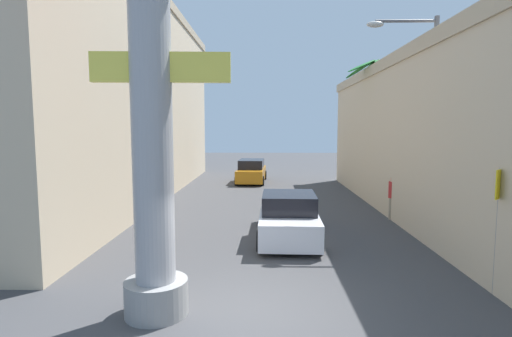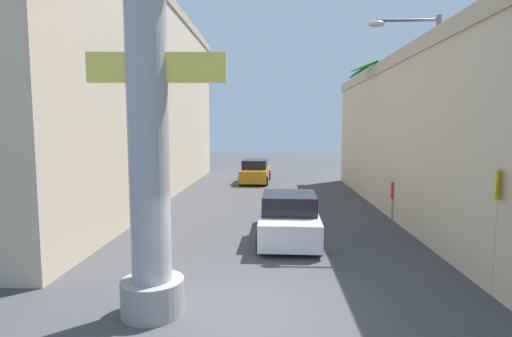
% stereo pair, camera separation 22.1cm
% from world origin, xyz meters
% --- Properties ---
extents(ground_plane, '(84.21, 84.21, 0.00)m').
position_xyz_m(ground_plane, '(0.00, 10.00, 0.00)').
color(ground_plane, '#424244').
extents(building_left, '(8.65, 25.54, 10.53)m').
position_xyz_m(building_left, '(-9.05, 13.60, 5.27)').
color(building_left, '#C6B293').
rests_on(building_left, ground).
extents(building_right, '(7.51, 28.15, 6.69)m').
position_xyz_m(building_right, '(9.05, 6.79, 3.35)').
color(building_right, '#C6B293').
rests_on(building_right, ground).
extents(neon_sign_pole, '(2.93, 1.25, 9.55)m').
position_xyz_m(neon_sign_pole, '(-1.88, -0.03, 4.26)').
color(neon_sign_pole, '#9E9EA3').
rests_on(neon_sign_pole, ground).
extents(street_lamp, '(2.34, 0.28, 7.30)m').
position_xyz_m(street_lamp, '(5.47, 5.75, 4.39)').
color(street_lamp, '#59595E').
rests_on(street_lamp, ground).
extents(crossing_sign, '(0.47, 0.47, 2.85)m').
position_xyz_m(crossing_sign, '(5.41, 1.09, 1.86)').
color(crossing_sign, slate).
rests_on(crossing_sign, ground).
extents(car_lead, '(2.10, 4.83, 1.56)m').
position_xyz_m(car_lead, '(1.07, 5.63, 0.70)').
color(car_lead, black).
rests_on(car_lead, ground).
extents(car_far, '(2.08, 4.55, 1.56)m').
position_xyz_m(car_far, '(-0.64, 19.46, 0.74)').
color(car_far, black).
rests_on(car_far, ground).
extents(palm_tree_mid_right, '(3.24, 3.28, 7.12)m').
position_xyz_m(palm_tree_mid_right, '(5.78, 12.52, 4.76)').
color(palm_tree_mid_right, brown).
rests_on(palm_tree_mid_right, ground).
extents(palm_tree_near_left, '(3.19, 3.11, 9.37)m').
position_xyz_m(palm_tree_near_left, '(-6.15, 2.57, 5.86)').
color(palm_tree_near_left, brown).
rests_on(palm_tree_near_left, ground).
extents(pedestrian_far_left, '(0.45, 0.45, 1.68)m').
position_xyz_m(pedestrian_far_left, '(-5.38, 14.05, 0.98)').
color(pedestrian_far_left, '#3F3833').
rests_on(pedestrian_far_left, ground).
extents(pedestrian_mid_right, '(0.47, 0.47, 1.77)m').
position_xyz_m(pedestrian_mid_right, '(5.46, 8.46, 1.03)').
color(pedestrian_mid_right, gray).
rests_on(pedestrian_mid_right, ground).
extents(pedestrian_curb_left, '(0.46, 0.46, 1.79)m').
position_xyz_m(pedestrian_curb_left, '(-5.49, 2.40, 1.05)').
color(pedestrian_curb_left, black).
rests_on(pedestrian_curb_left, ground).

